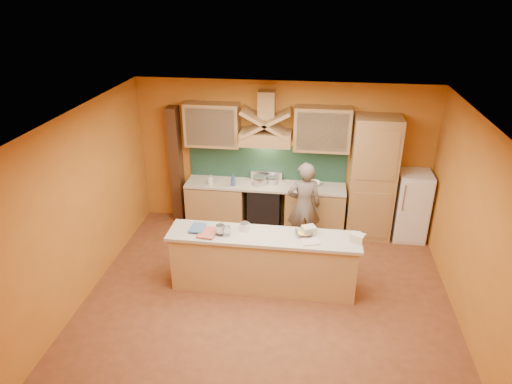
# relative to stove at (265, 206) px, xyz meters

# --- Properties ---
(floor) EXTENTS (5.50, 5.00, 0.01)m
(floor) POSITION_rel_stove_xyz_m (0.30, -2.20, -0.45)
(floor) COLOR brown
(floor) RESTS_ON ground
(ceiling) EXTENTS (5.50, 5.00, 0.01)m
(ceiling) POSITION_rel_stove_xyz_m (0.30, -2.20, 2.35)
(ceiling) COLOR white
(ceiling) RESTS_ON wall_back
(wall_back) EXTENTS (5.50, 0.02, 2.80)m
(wall_back) POSITION_rel_stove_xyz_m (0.30, 0.30, 0.95)
(wall_back) COLOR #C47626
(wall_back) RESTS_ON floor
(wall_front) EXTENTS (5.50, 0.02, 2.80)m
(wall_front) POSITION_rel_stove_xyz_m (0.30, -4.70, 0.95)
(wall_front) COLOR #C47626
(wall_front) RESTS_ON floor
(wall_left) EXTENTS (0.02, 5.00, 2.80)m
(wall_left) POSITION_rel_stove_xyz_m (-2.45, -2.20, 0.95)
(wall_left) COLOR #C47626
(wall_left) RESTS_ON floor
(wall_right) EXTENTS (0.02, 5.00, 2.80)m
(wall_right) POSITION_rel_stove_xyz_m (3.05, -2.20, 0.95)
(wall_right) COLOR #C47626
(wall_right) RESTS_ON floor
(base_cabinet_left) EXTENTS (1.10, 0.60, 0.86)m
(base_cabinet_left) POSITION_rel_stove_xyz_m (-0.95, 0.00, -0.02)
(base_cabinet_left) COLOR #AE844F
(base_cabinet_left) RESTS_ON floor
(base_cabinet_right) EXTENTS (1.10, 0.60, 0.86)m
(base_cabinet_right) POSITION_rel_stove_xyz_m (0.95, 0.00, -0.02)
(base_cabinet_right) COLOR #AE844F
(base_cabinet_right) RESTS_ON floor
(counter_top) EXTENTS (3.00, 0.62, 0.04)m
(counter_top) POSITION_rel_stove_xyz_m (-0.00, 0.00, 0.45)
(counter_top) COLOR beige
(counter_top) RESTS_ON base_cabinet_left
(stove) EXTENTS (0.60, 0.58, 0.90)m
(stove) POSITION_rel_stove_xyz_m (0.00, 0.00, 0.00)
(stove) COLOR black
(stove) RESTS_ON floor
(backsplash) EXTENTS (3.00, 0.03, 0.70)m
(backsplash) POSITION_rel_stove_xyz_m (-0.00, 0.28, 0.80)
(backsplash) COLOR #1A392B
(backsplash) RESTS_ON wall_back
(range_hood) EXTENTS (0.92, 0.50, 0.24)m
(range_hood) POSITION_rel_stove_xyz_m (0.00, 0.05, 1.37)
(range_hood) COLOR #AE844F
(range_hood) RESTS_ON wall_back
(hood_chimney) EXTENTS (0.30, 0.30, 0.50)m
(hood_chimney) POSITION_rel_stove_xyz_m (0.00, 0.15, 1.95)
(hood_chimney) COLOR #AE844F
(hood_chimney) RESTS_ON wall_back
(upper_cabinet_left) EXTENTS (1.00, 0.35, 0.80)m
(upper_cabinet_left) POSITION_rel_stove_xyz_m (-1.00, 0.12, 1.55)
(upper_cabinet_left) COLOR #AE844F
(upper_cabinet_left) RESTS_ON wall_back
(upper_cabinet_right) EXTENTS (1.00, 0.35, 0.80)m
(upper_cabinet_right) POSITION_rel_stove_xyz_m (1.00, 0.12, 1.55)
(upper_cabinet_right) COLOR #AE844F
(upper_cabinet_right) RESTS_ON wall_back
(pantry_column) EXTENTS (0.80, 0.60, 2.30)m
(pantry_column) POSITION_rel_stove_xyz_m (1.95, 0.00, 0.70)
(pantry_column) COLOR #AE844F
(pantry_column) RESTS_ON floor
(fridge) EXTENTS (0.58, 0.60, 1.30)m
(fridge) POSITION_rel_stove_xyz_m (2.70, 0.00, 0.20)
(fridge) COLOR white
(fridge) RESTS_ON floor
(trim_column_left) EXTENTS (0.20, 0.30, 2.30)m
(trim_column_left) POSITION_rel_stove_xyz_m (-1.75, 0.15, 0.70)
(trim_column_left) COLOR #472816
(trim_column_left) RESTS_ON floor
(island_body) EXTENTS (2.80, 0.55, 0.88)m
(island_body) POSITION_rel_stove_xyz_m (0.20, -1.90, -0.01)
(island_body) COLOR tan
(island_body) RESTS_ON floor
(island_top) EXTENTS (2.90, 0.62, 0.05)m
(island_top) POSITION_rel_stove_xyz_m (0.20, -1.90, 0.47)
(island_top) COLOR beige
(island_top) RESTS_ON island_body
(person) EXTENTS (0.64, 0.47, 1.63)m
(person) POSITION_rel_stove_xyz_m (0.76, -0.59, 0.36)
(person) COLOR #70665B
(person) RESTS_ON floor
(pot_large) EXTENTS (0.29, 0.29, 0.15)m
(pot_large) POSITION_rel_stove_xyz_m (-0.10, -0.00, 0.52)
(pot_large) COLOR silver
(pot_large) RESTS_ON stove
(pot_small) EXTENTS (0.22, 0.22, 0.13)m
(pot_small) POSITION_rel_stove_xyz_m (0.12, 0.07, 0.51)
(pot_small) COLOR silver
(pot_small) RESTS_ON stove
(soap_bottle_a) EXTENTS (0.10, 0.10, 0.19)m
(soap_bottle_a) POSITION_rel_stove_xyz_m (-1.01, -0.14, 0.57)
(soap_bottle_a) COLOR silver
(soap_bottle_a) RESTS_ON counter_top
(soap_bottle_b) EXTENTS (0.13, 0.13, 0.23)m
(soap_bottle_b) POSITION_rel_stove_xyz_m (-0.58, -0.13, 0.59)
(soap_bottle_b) COLOR #345490
(soap_bottle_b) RESTS_ON counter_top
(bowl_back) EXTENTS (0.26, 0.26, 0.07)m
(bowl_back) POSITION_rel_stove_xyz_m (0.92, 0.08, 0.51)
(bowl_back) COLOR white
(bowl_back) RESTS_ON counter_top
(dish_rack) EXTENTS (0.29, 0.26, 0.09)m
(dish_rack) POSITION_rel_stove_xyz_m (0.66, -0.09, 0.51)
(dish_rack) COLOR silver
(dish_rack) RESTS_ON counter_top
(book_lower) EXTENTS (0.30, 0.38, 0.03)m
(book_lower) POSITION_rel_stove_xyz_m (-0.77, -1.97, 0.51)
(book_lower) COLOR #BE5543
(book_lower) RESTS_ON island_top
(book_upper) EXTENTS (0.23, 0.31, 0.02)m
(book_upper) POSITION_rel_stove_xyz_m (-0.93, -1.88, 0.53)
(book_upper) COLOR #41648F
(book_upper) RESTS_ON island_top
(jar_large) EXTENTS (0.17, 0.17, 0.16)m
(jar_large) POSITION_rel_stove_xyz_m (-0.44, -1.98, 0.57)
(jar_large) COLOR silver
(jar_large) RESTS_ON island_top
(jar_small) EXTENTS (0.16, 0.16, 0.13)m
(jar_small) POSITION_rel_stove_xyz_m (-0.35, -1.97, 0.56)
(jar_small) COLOR white
(jar_small) RESTS_ON island_top
(kitchen_scale) EXTENTS (0.15, 0.15, 0.10)m
(kitchen_scale) POSITION_rel_stove_xyz_m (-0.11, -1.79, 0.55)
(kitchen_scale) COLOR white
(kitchen_scale) RESTS_ON island_top
(mixing_bowl) EXTENTS (0.31, 0.31, 0.06)m
(mixing_bowl) POSITION_rel_stove_xyz_m (0.80, -1.82, 0.53)
(mixing_bowl) COLOR white
(mixing_bowl) RESTS_ON island_top
(cloth) EXTENTS (0.30, 0.25, 0.02)m
(cloth) POSITION_rel_stove_xyz_m (0.90, -2.01, 0.50)
(cloth) COLOR beige
(cloth) RESTS_ON island_top
(grocery_bag_a) EXTENTS (0.24, 0.22, 0.13)m
(grocery_bag_a) POSITION_rel_stove_xyz_m (0.87, -1.77, 0.56)
(grocery_bag_a) COLOR beige
(grocery_bag_a) RESTS_ON island_top
(grocery_bag_b) EXTENTS (0.24, 0.22, 0.12)m
(grocery_bag_b) POSITION_rel_stove_xyz_m (1.58, -1.89, 0.55)
(grocery_bag_b) COLOR beige
(grocery_bag_b) RESTS_ON island_top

